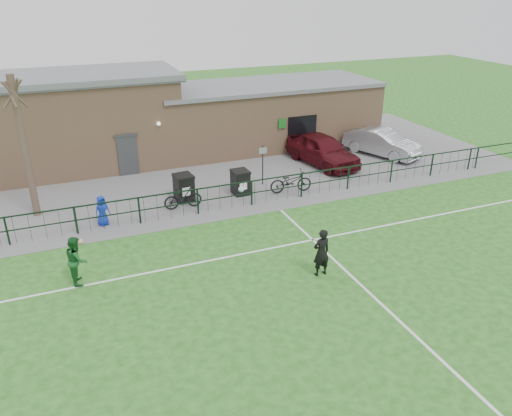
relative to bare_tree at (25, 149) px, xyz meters
name	(u,v)px	position (x,y,z in m)	size (l,w,h in m)	color
ground	(316,308)	(8.00, -10.50, -3.00)	(90.00, 90.00, 0.00)	#225D1B
paving_strip	(197,169)	(8.00, 3.00, -2.99)	(34.00, 13.00, 0.02)	slate
pitch_line_touch	(232,210)	(8.00, -2.70, -3.00)	(28.00, 0.10, 0.01)	white
pitch_line_mid	(266,249)	(8.00, -6.50, -3.00)	(28.00, 0.10, 0.01)	white
pitch_line_perp	(371,294)	(10.00, -10.50, -3.00)	(0.10, 16.00, 0.01)	white
perimeter_fence	(231,196)	(8.00, -2.50, -2.40)	(28.00, 0.10, 1.20)	black
bare_tree	(25,149)	(0.00, 0.00, 0.00)	(0.30, 0.30, 6.00)	#49362C
wheelie_bin_left	(184,188)	(6.32, -0.82, -2.40)	(0.76, 0.87, 1.15)	black
wheelie_bin_right	(240,183)	(8.98, -1.08, -2.44)	(0.72, 0.82, 1.09)	black
sign_post	(263,165)	(10.42, -0.37, -1.98)	(0.06, 0.06, 2.00)	black
car_maroon	(323,150)	(14.63, 1.20, -2.15)	(1.96, 4.87, 1.66)	#4C0D15
car_silver	(382,143)	(18.58, 1.31, -2.24)	(1.57, 4.52, 1.49)	#A0A2A8
bicycle_d	(183,198)	(6.05, -1.69, -2.47)	(0.48, 1.70, 1.02)	black
bicycle_e	(291,182)	(11.29, -1.78, -2.45)	(0.71, 2.03, 1.07)	black
spectator_child	(102,211)	(2.56, -2.08, -2.34)	(0.63, 0.41, 1.29)	#132FB4
goalkeeper_kick	(319,251)	(9.02, -8.74, -2.10)	(2.05, 3.75, 2.24)	black
outfield_player	(77,260)	(1.32, -6.19, -2.16)	(0.82, 0.64, 1.68)	#185523
ball_ground	(81,242)	(1.54, -3.44, -2.90)	(0.21, 0.21, 0.21)	silver
clubhouse	(166,117)	(7.12, 6.00, -0.78)	(24.25, 5.40, 4.96)	tan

